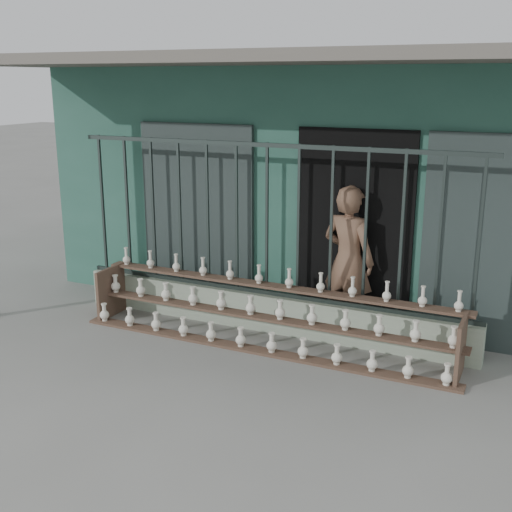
% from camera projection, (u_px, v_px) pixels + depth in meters
% --- Properties ---
extents(ground, '(60.00, 60.00, 0.00)m').
position_uv_depth(ground, '(216.00, 372.00, 6.65)').
color(ground, slate).
extents(workshop_building, '(7.40, 6.60, 3.21)m').
position_uv_depth(workshop_building, '(344.00, 167.00, 9.92)').
color(workshop_building, '#295748').
rests_on(workshop_building, ground).
extents(parapet_wall, '(5.00, 0.20, 0.45)m').
position_uv_depth(parapet_wall, '(266.00, 312.00, 7.73)').
color(parapet_wall, '#9EAF96').
rests_on(parapet_wall, ground).
extents(security_fence, '(5.00, 0.04, 1.80)m').
position_uv_depth(security_fence, '(267.00, 221.00, 7.43)').
color(security_fence, '#283330').
rests_on(security_fence, parapet_wall).
extents(shelf_rack, '(4.50, 0.68, 0.85)m').
position_uv_depth(shelf_rack, '(265.00, 314.00, 7.27)').
color(shelf_rack, brown).
rests_on(shelf_rack, ground).
extents(elderly_woman, '(0.74, 0.58, 1.78)m').
position_uv_depth(elderly_woman, '(348.00, 261.00, 7.48)').
color(elderly_woman, brown).
rests_on(elderly_woman, ground).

